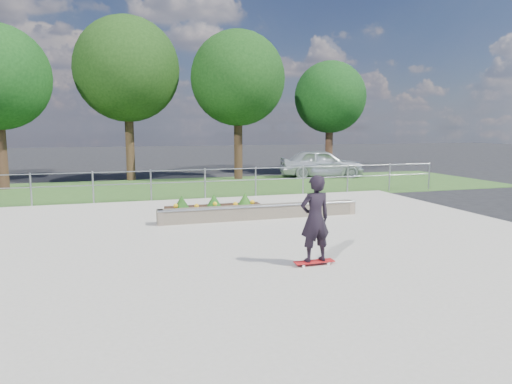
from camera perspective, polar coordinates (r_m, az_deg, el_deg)
ground at (r=10.30m, az=1.36°, el=-7.24°), size 120.00×120.00×0.00m
grass_verge at (r=20.84m, az=-8.12°, el=0.51°), size 30.00×8.00×0.02m
concrete_slab at (r=10.29m, az=1.36°, el=-7.08°), size 15.00×15.00×0.06m
fence at (r=17.33m, az=-6.39°, el=1.55°), size 20.06×0.06×1.20m
tree_mid_left at (r=24.61m, az=-15.81°, el=14.50°), size 5.25×5.25×8.25m
tree_mid_right at (r=24.35m, az=-2.28°, el=13.97°), size 4.90×4.90×7.70m
tree_far_right at (r=27.77m, az=9.24°, el=11.58°), size 4.20×4.20×6.60m
grind_ledge at (r=13.41m, az=0.60°, el=-2.48°), size 6.00×0.44×0.43m
planter_bed at (r=14.05m, az=-5.10°, el=-2.11°), size 3.00×1.20×0.61m
skateboarder at (r=8.84m, az=7.39°, el=-3.37°), size 0.80×0.45×1.76m
parked_car at (r=25.37m, az=8.16°, el=3.58°), size 4.84×2.71×1.55m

